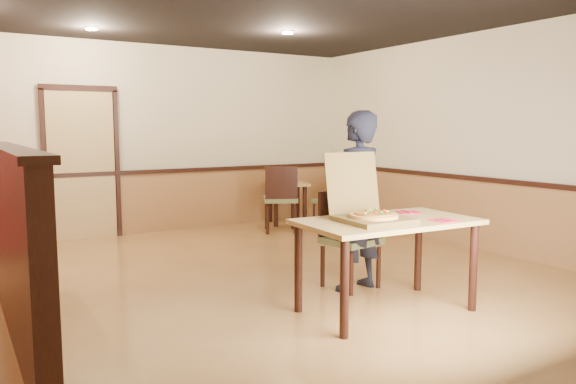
% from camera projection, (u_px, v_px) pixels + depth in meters
% --- Properties ---
extents(floor, '(7.00, 7.00, 0.00)m').
position_uv_depth(floor, '(244.00, 291.00, 5.46)').
color(floor, '#B98448').
rests_on(floor, ground).
extents(wall_back, '(7.00, 0.00, 7.00)m').
position_uv_depth(wall_back, '(137.00, 140.00, 8.28)').
color(wall_back, beige).
rests_on(wall_back, floor).
extents(wall_right, '(0.00, 7.00, 7.00)m').
position_uv_depth(wall_right, '(491.00, 142.00, 7.10)').
color(wall_right, beige).
rests_on(wall_right, floor).
extents(wainscot_back, '(7.00, 0.04, 0.90)m').
position_uv_depth(wainscot_back, '(139.00, 203.00, 8.36)').
color(wainscot_back, '#9A6B3D').
rests_on(wainscot_back, floor).
extents(chair_rail_back, '(7.00, 0.06, 0.06)m').
position_uv_depth(chair_rail_back, '(139.00, 172.00, 8.29)').
color(chair_rail_back, black).
rests_on(chair_rail_back, wall_back).
extents(wainscot_right, '(0.04, 7.00, 0.90)m').
position_uv_depth(wainscot_right, '(486.00, 216.00, 7.19)').
color(wainscot_right, '#9A6B3D').
rests_on(wainscot_right, floor).
extents(chair_rail_right, '(0.06, 7.00, 0.06)m').
position_uv_depth(chair_rail_right, '(486.00, 180.00, 7.13)').
color(chair_rail_right, black).
rests_on(chair_rail_right, wall_right).
extents(back_door, '(0.90, 0.06, 2.10)m').
position_uv_depth(back_door, '(82.00, 165.00, 7.87)').
color(back_door, tan).
rests_on(back_door, wall_back).
extents(booth_partition, '(0.20, 3.10, 1.44)m').
position_uv_depth(booth_partition, '(15.00, 242.00, 4.18)').
color(booth_partition, black).
rests_on(booth_partition, floor).
extents(spot_b, '(0.14, 0.14, 0.02)m').
position_uv_depth(spot_b, '(92.00, 29.00, 6.86)').
color(spot_b, '#F3E7AA').
rests_on(spot_b, ceiling).
extents(spot_c, '(0.14, 0.14, 0.02)m').
position_uv_depth(spot_c, '(288.00, 33.00, 7.14)').
color(spot_c, '#F3E7AA').
rests_on(spot_c, ceiling).
extents(main_table, '(1.54, 0.92, 0.80)m').
position_uv_depth(main_table, '(387.00, 232.00, 4.78)').
color(main_table, '#B18D4A').
rests_on(main_table, floor).
extents(diner_chair, '(0.54, 0.54, 0.96)m').
position_uv_depth(diner_chair, '(346.00, 234.00, 5.58)').
color(diner_chair, '#616C3F').
rests_on(diner_chair, floor).
extents(side_chair_left, '(0.67, 0.67, 1.00)m').
position_uv_depth(side_chair_left, '(281.00, 196.00, 8.41)').
color(side_chair_left, '#616C3F').
rests_on(side_chair_left, floor).
extents(side_chair_right, '(0.45, 0.45, 0.82)m').
position_uv_depth(side_chair_right, '(331.00, 199.00, 8.91)').
color(side_chair_right, '#616C3F').
rests_on(side_chair_right, floor).
extents(side_table, '(0.80, 0.80, 0.68)m').
position_uv_depth(side_table, '(287.00, 193.00, 9.19)').
color(side_table, '#B18D4A').
rests_on(side_table, floor).
extents(diner, '(0.71, 0.55, 1.74)m').
position_uv_depth(diner, '(356.00, 201.00, 5.41)').
color(diner, black).
rests_on(diner, floor).
extents(pizza_box, '(0.56, 0.65, 0.56)m').
position_uv_depth(pizza_box, '(370.00, 212.00, 4.68)').
color(pizza_box, brown).
rests_on(pizza_box, main_table).
extents(pizza, '(0.52, 0.52, 0.03)m').
position_uv_depth(pizza, '(374.00, 216.00, 4.64)').
color(pizza, '#F7B15A').
rests_on(pizza, pizza_box).
extents(napkin_near, '(0.21, 0.21, 0.01)m').
position_uv_depth(napkin_near, '(444.00, 220.00, 4.71)').
color(napkin_near, red).
rests_on(napkin_near, main_table).
extents(napkin_far, '(0.25, 0.25, 0.01)m').
position_uv_depth(napkin_far, '(408.00, 212.00, 5.16)').
color(napkin_far, red).
rests_on(napkin_far, main_table).
extents(condiment, '(0.06, 0.06, 0.14)m').
position_uv_depth(condiment, '(288.00, 179.00, 9.13)').
color(condiment, olive).
rests_on(condiment, side_table).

